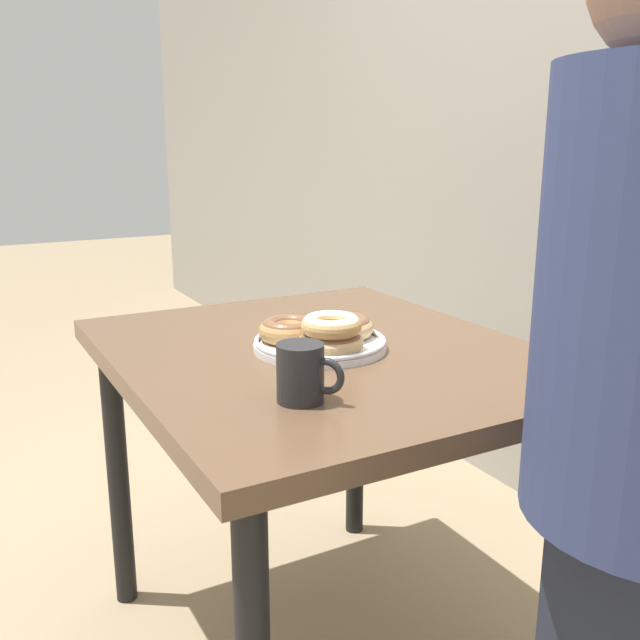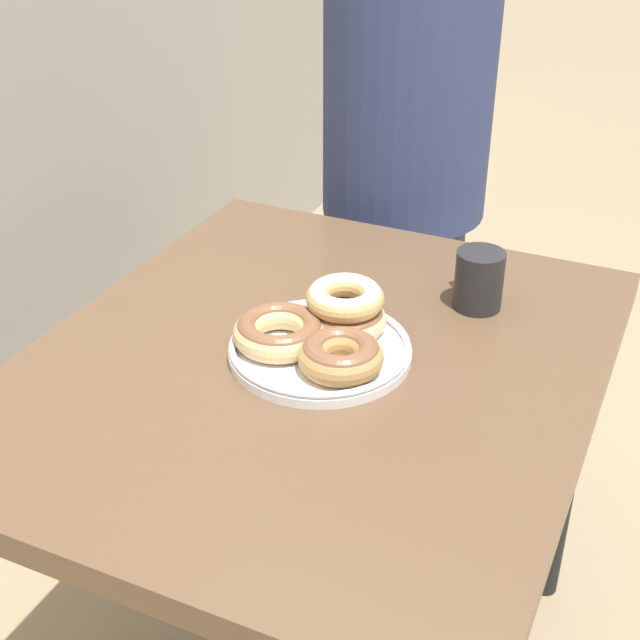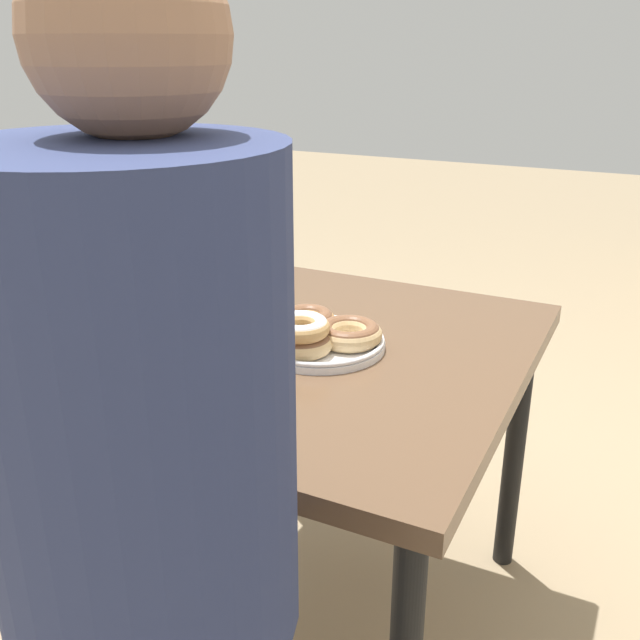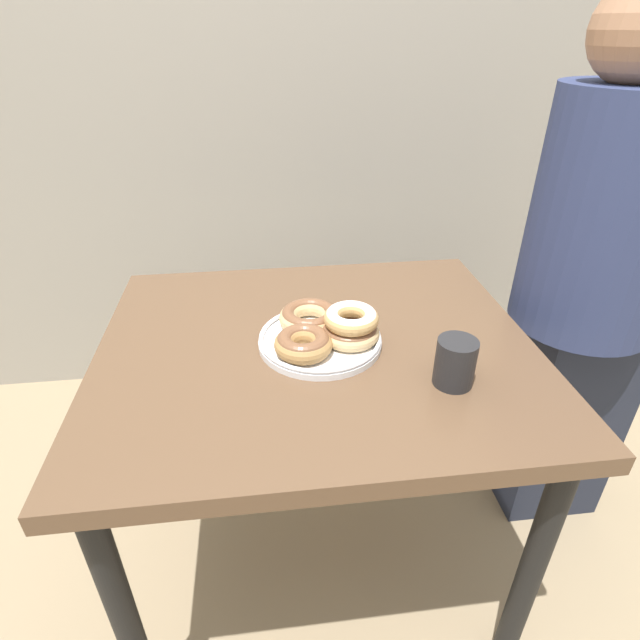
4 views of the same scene
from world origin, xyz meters
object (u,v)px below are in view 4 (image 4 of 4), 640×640
(dining_table, at_px, (317,374))
(coffee_mug, at_px, (456,361))
(donut_plate, at_px, (324,331))
(person_figure, at_px, (591,286))

(dining_table, relative_size, coffee_mug, 9.44)
(donut_plate, distance_m, person_figure, 0.69)
(coffee_mug, distance_m, person_figure, 0.53)
(coffee_mug, bearing_deg, donut_plate, 144.66)
(donut_plate, height_order, person_figure, person_figure)
(dining_table, relative_size, person_figure, 0.67)
(coffee_mug, xyz_separation_m, person_figure, (0.45, 0.28, -0.01))
(person_figure, bearing_deg, donut_plate, -170.05)
(donut_plate, xyz_separation_m, coffee_mug, (0.23, -0.16, 0.02))
(donut_plate, xyz_separation_m, person_figure, (0.68, 0.12, 0.00))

